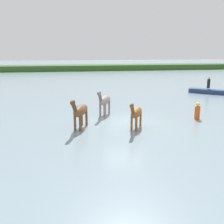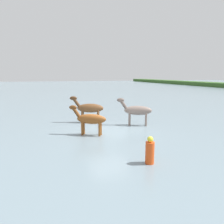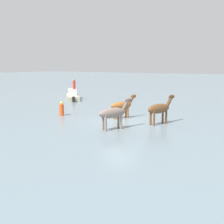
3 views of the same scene
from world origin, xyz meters
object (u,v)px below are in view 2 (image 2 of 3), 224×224
at_px(horse_chestnut_trailing, 90,119).
at_px(buoy_channel_marker, 150,151).
at_px(horse_mid_herd, 137,111).
at_px(horse_pinto_flank, 89,108).

relative_size(horse_chestnut_trailing, buoy_channel_marker, 1.88).
bearing_deg(horse_mid_herd, horse_pinto_flank, -6.06).
distance_m(horse_chestnut_trailing, horse_pinto_flank, 3.32).
height_order(horse_chestnut_trailing, buoy_channel_marker, horse_chestnut_trailing).
height_order(horse_chestnut_trailing, horse_pinto_flank, horse_pinto_flank).
distance_m(horse_mid_herd, horse_pinto_flank, 3.56).
bearing_deg(horse_mid_herd, buoy_channel_marker, 96.38).
height_order(horse_pinto_flank, buoy_channel_marker, horse_pinto_flank).
bearing_deg(horse_mid_herd, horse_chestnut_trailing, 46.83).
distance_m(horse_chestnut_trailing, horse_mid_herd, 3.88).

